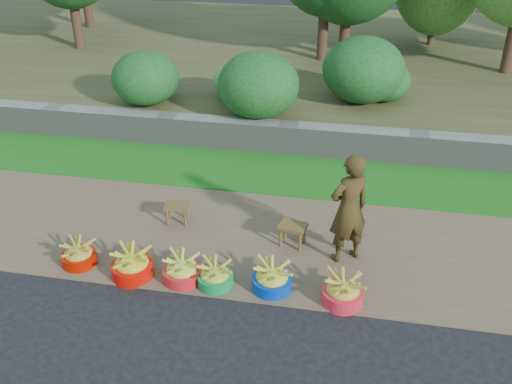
% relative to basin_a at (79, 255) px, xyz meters
% --- Properties ---
extents(ground_plane, '(120.00, 120.00, 0.00)m').
position_rel_basin_a_xyz_m(ground_plane, '(2.18, -0.32, -0.15)').
color(ground_plane, black).
rests_on(ground_plane, ground).
extents(dirt_shoulder, '(80.00, 2.50, 0.02)m').
position_rel_basin_a_xyz_m(dirt_shoulder, '(2.18, 0.93, -0.14)').
color(dirt_shoulder, brown).
rests_on(dirt_shoulder, ground).
extents(grass_verge, '(80.00, 1.50, 0.04)m').
position_rel_basin_a_xyz_m(grass_verge, '(2.18, 2.93, -0.13)').
color(grass_verge, '#1A6917').
rests_on(grass_verge, ground).
extents(retaining_wall, '(80.00, 0.35, 0.55)m').
position_rel_basin_a_xyz_m(retaining_wall, '(2.18, 3.78, 0.13)').
color(retaining_wall, slate).
rests_on(retaining_wall, ground).
extents(earth_bank, '(80.00, 10.00, 0.50)m').
position_rel_basin_a_xyz_m(earth_bank, '(2.18, 8.68, 0.10)').
color(earth_bank, '#494826').
rests_on(earth_bank, ground).
extents(basin_a, '(0.45, 0.45, 0.33)m').
position_rel_basin_a_xyz_m(basin_a, '(0.00, 0.00, 0.00)').
color(basin_a, '#A90F00').
rests_on(basin_a, ground).
extents(basin_b, '(0.52, 0.52, 0.39)m').
position_rel_basin_a_xyz_m(basin_b, '(0.76, -0.11, 0.02)').
color(basin_b, red).
rests_on(basin_b, ground).
extents(basin_c, '(0.48, 0.48, 0.36)m').
position_rel_basin_a_xyz_m(basin_c, '(1.40, -0.08, 0.01)').
color(basin_c, red).
rests_on(basin_c, ground).
extents(basin_d, '(0.44, 0.44, 0.33)m').
position_rel_basin_a_xyz_m(basin_d, '(1.82, -0.09, -0.00)').
color(basin_d, '#10843C').
rests_on(basin_d, ground).
extents(basin_e, '(0.49, 0.49, 0.36)m').
position_rel_basin_a_xyz_m(basin_e, '(2.51, -0.04, 0.01)').
color(basin_e, '#0432A5').
rests_on(basin_e, ground).
extents(basin_f, '(0.49, 0.49, 0.37)m').
position_rel_basin_a_xyz_m(basin_f, '(3.36, -0.12, 0.01)').
color(basin_f, red).
rests_on(basin_f, ground).
extents(stool_left, '(0.36, 0.29, 0.29)m').
position_rel_basin_a_xyz_m(stool_left, '(0.94, 1.17, 0.10)').
color(stool_left, brown).
rests_on(stool_left, dirt_shoulder).
extents(stool_right, '(0.40, 0.34, 0.31)m').
position_rel_basin_a_xyz_m(stool_right, '(2.63, 0.92, 0.12)').
color(stool_right, brown).
rests_on(stool_right, dirt_shoulder).
extents(vendor_woman, '(0.65, 0.60, 1.49)m').
position_rel_basin_a_xyz_m(vendor_woman, '(3.34, 0.75, 0.61)').
color(vendor_woman, black).
rests_on(vendor_woman, dirt_shoulder).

